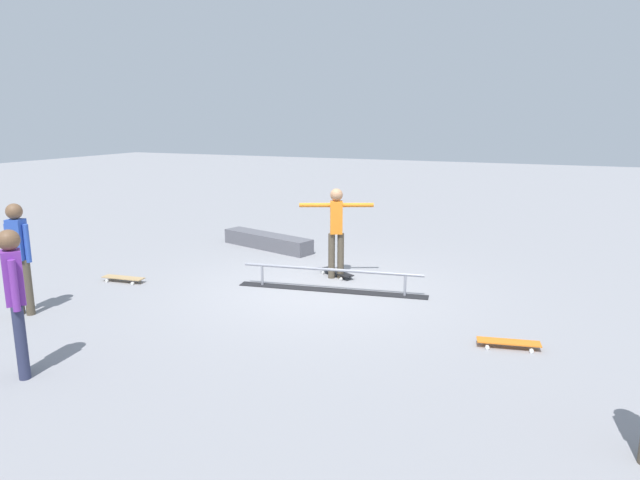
% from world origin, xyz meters
% --- Properties ---
extents(ground_plane, '(60.00, 60.00, 0.00)m').
position_xyz_m(ground_plane, '(0.00, 0.00, 0.00)').
color(ground_plane, gray).
extents(grind_rail, '(3.32, 0.75, 0.40)m').
position_xyz_m(grind_rail, '(-0.23, -0.01, 0.17)').
color(grind_rail, black).
rests_on(grind_rail, ground_plane).
extents(skate_ledge, '(2.44, 1.13, 0.33)m').
position_xyz_m(skate_ledge, '(2.33, -2.44, 0.16)').
color(skate_ledge, '#595960').
rests_on(skate_ledge, ground_plane).
extents(skater_main, '(1.27, 0.61, 1.68)m').
position_xyz_m(skater_main, '(-0.01, -0.78, 0.98)').
color(skater_main, brown).
rests_on(skater_main, ground_plane).
extents(skateboard_main, '(0.80, 0.57, 0.09)m').
position_xyz_m(skateboard_main, '(0.02, -0.90, 0.07)').
color(skateboard_main, black).
rests_on(skateboard_main, ground_plane).
extents(bystander_purple_shirt, '(0.36, 0.30, 1.74)m').
position_xyz_m(bystander_purple_shirt, '(1.82, 4.43, 0.98)').
color(bystander_purple_shirt, '#2D3351').
rests_on(bystander_purple_shirt, ground_plane).
extents(bystander_blue_shirt, '(0.39, 0.25, 1.71)m').
position_xyz_m(bystander_blue_shirt, '(3.61, 2.93, 0.97)').
color(bystander_blue_shirt, brown).
rests_on(bystander_blue_shirt, ground_plane).
extents(loose_skateboard_orange, '(0.82, 0.37, 0.09)m').
position_xyz_m(loose_skateboard_orange, '(-3.28, 1.37, 0.07)').
color(loose_skateboard_orange, orange).
rests_on(loose_skateboard_orange, ground_plane).
extents(loose_skateboard_natural, '(0.82, 0.32, 0.09)m').
position_xyz_m(loose_skateboard_natural, '(3.46, 0.99, 0.07)').
color(loose_skateboard_natural, tan).
rests_on(loose_skateboard_natural, ground_plane).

